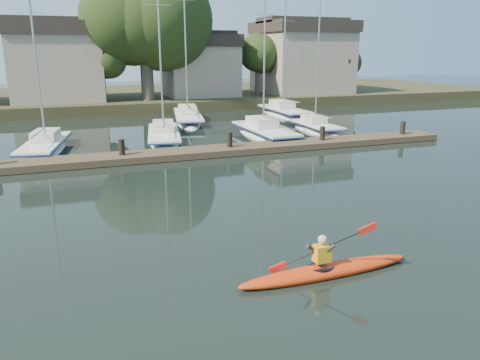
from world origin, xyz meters
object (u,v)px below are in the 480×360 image
object	(u,v)px
kayak	(326,268)
sailboat_2	(164,143)
dock	(178,154)
sailboat_6	(188,123)
sailboat_7	(284,118)
sailboat_4	(316,133)
sailboat_1	(46,154)
sailboat_3	(265,140)

from	to	relation	value
kayak	sailboat_2	world-z (taller)	sailboat_2
kayak	dock	bearing A→B (deg)	91.00
sailboat_6	sailboat_7	bearing A→B (deg)	12.20
sailboat_4	sailboat_6	world-z (taller)	sailboat_6
sailboat_1	sailboat_6	distance (m)	13.82
sailboat_3	sailboat_1	bearing A→B (deg)	177.89
sailboat_1	sailboat_4	distance (m)	18.26
sailboat_4	sailboat_6	distance (m)	11.02
sailboat_3	sailboat_7	distance (m)	10.87
sailboat_2	sailboat_7	bearing A→B (deg)	42.84
sailboat_1	sailboat_4	size ratio (longest dim) A/B	1.21
kayak	dock	xyz separation A→B (m)	(-0.42, 15.05, 0.01)
sailboat_2	sailboat_7	world-z (taller)	sailboat_2
sailboat_7	sailboat_3	bearing A→B (deg)	-122.02
dock	sailboat_4	world-z (taller)	sailboat_4
kayak	sailboat_6	bearing A→B (deg)	82.40
sailboat_6	sailboat_1	bearing A→B (deg)	-130.14
dock	sailboat_3	bearing A→B (deg)	30.14
kayak	sailboat_1	xyz separation A→B (m)	(-7.32, 19.36, -0.37)
kayak	sailboat_3	xyz separation A→B (m)	(6.49, 19.06, -0.40)
sailboat_3	sailboat_6	xyz separation A→B (m)	(-3.05, 8.97, 0.02)
dock	sailboat_1	distance (m)	8.14
sailboat_2	sailboat_4	xyz separation A→B (m)	(11.08, -0.34, 0.00)
sailboat_6	sailboat_3	bearing A→B (deg)	-60.24
kayak	sailboat_7	bearing A→B (deg)	65.79
sailboat_3	sailboat_4	xyz separation A→B (m)	(4.44, 0.89, 0.03)
sailboat_1	sailboat_6	bearing A→B (deg)	49.22
sailboat_2	sailboat_4	distance (m)	11.08
dock	sailboat_4	size ratio (longest dim) A/B	3.11
kayak	sailboat_3	world-z (taller)	sailboat_3
sailboat_2	sailboat_7	xyz separation A→B (m)	(12.48, 7.93, -0.03)
sailboat_3	sailboat_6	distance (m)	9.48
sailboat_2	sailboat_7	distance (m)	14.79
dock	sailboat_4	distance (m)	12.37
sailboat_3	sailboat_6	bearing A→B (deg)	107.90
sailboat_2	kayak	bearing A→B (deg)	-79.18
kayak	sailboat_2	xyz separation A→B (m)	(-0.15, 20.29, -0.37)
kayak	sailboat_2	distance (m)	20.29
sailboat_6	sailboat_7	world-z (taller)	sailboat_6
sailboat_4	sailboat_7	size ratio (longest dim) A/B	0.78
sailboat_2	sailboat_3	distance (m)	6.75
dock	sailboat_1	xyz separation A→B (m)	(-6.90, 4.31, -0.38)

